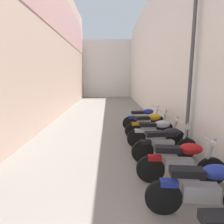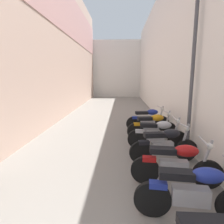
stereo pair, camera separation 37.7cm
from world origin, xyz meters
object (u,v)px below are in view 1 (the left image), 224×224
object	(u,v)px
motorcycle_fourth	(181,161)
motorcycle_fifth	(165,143)
motorcycle_seventh	(150,125)
street_lamp	(189,58)
motorcycle_sixth	(157,133)
motorcycle_eighth	(144,118)
motorcycle_third	(205,188)

from	to	relation	value
motorcycle_fourth	motorcycle_fifth	xyz separation A→B (m)	(-0.00, 1.16, 0.00)
motorcycle_seventh	motorcycle_fourth	bearing A→B (deg)	-90.00
motorcycle_seventh	street_lamp	world-z (taller)	street_lamp
motorcycle_sixth	motorcycle_seventh	size ratio (longest dim) A/B	1.01
motorcycle_fourth	motorcycle_eighth	distance (m)	4.30
motorcycle_third	motorcycle_seventh	size ratio (longest dim) A/B	1.00
motorcycle_fourth	motorcycle_sixth	xyz separation A→B (m)	(0.00, 2.12, 0.00)
motorcycle_fifth	motorcycle_sixth	xyz separation A→B (m)	(0.00, 0.96, 0.00)
motorcycle_third	motorcycle_sixth	bearing A→B (deg)	90.00
motorcycle_fourth	motorcycle_third	bearing A→B (deg)	-90.00
motorcycle_third	motorcycle_seventh	world-z (taller)	same
motorcycle_sixth	motorcycle_third	bearing A→B (deg)	-90.00
motorcycle_third	motorcycle_sixth	world-z (taller)	same
motorcycle_fifth	motorcycle_seventh	world-z (taller)	same
motorcycle_third	motorcycle_fifth	xyz separation A→B (m)	(-0.00, 2.14, 0.00)
motorcycle_sixth	street_lamp	bearing A→B (deg)	-29.15
motorcycle_seventh	street_lamp	size ratio (longest dim) A/B	0.39
motorcycle_fifth	motorcycle_seventh	bearing A→B (deg)	90.00
motorcycle_third	motorcycle_fifth	world-z (taller)	same
street_lamp	motorcycle_fourth	bearing A→B (deg)	-112.08
motorcycle_seventh	motorcycle_eighth	bearing A→B (deg)	90.00
motorcycle_sixth	motorcycle_eighth	distance (m)	2.18
motorcycle_sixth	motorcycle_seventh	bearing A→B (deg)	90.01
motorcycle_sixth	motorcycle_seventh	xyz separation A→B (m)	(-0.00, 1.04, 0.00)
motorcycle_seventh	motorcycle_eighth	world-z (taller)	same
motorcycle_sixth	street_lamp	world-z (taller)	street_lamp
motorcycle_fourth	motorcycle_fifth	world-z (taller)	same
motorcycle_fourth	motorcycle_sixth	bearing A→B (deg)	90.00
motorcycle_seventh	motorcycle_eighth	size ratio (longest dim) A/B	1.00
motorcycle_fifth	motorcycle_sixth	distance (m)	0.96
motorcycle_third	motorcycle_fourth	xyz separation A→B (m)	(0.00, 0.99, 0.00)
motorcycle_fourth	motorcycle_fifth	size ratio (longest dim) A/B	1.00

